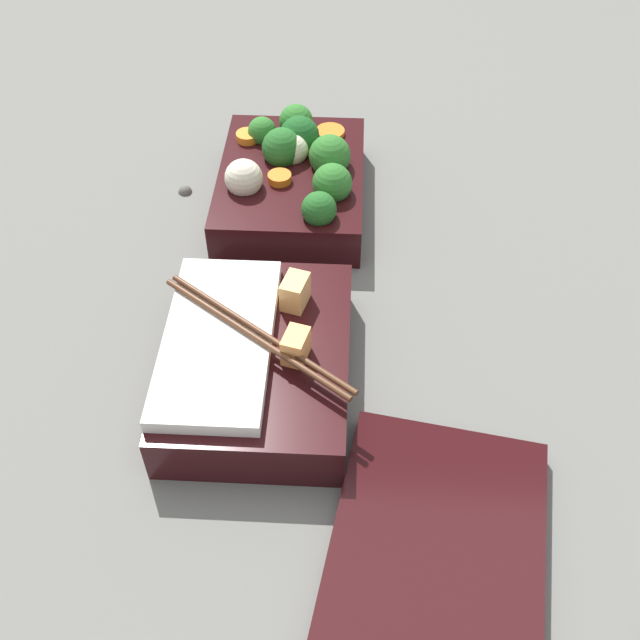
# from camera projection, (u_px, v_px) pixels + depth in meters

# --- Properties ---
(ground_plane) EXTENTS (3.00, 3.00, 0.00)m
(ground_plane) POSITION_uv_depth(u_px,v_px,m) (282.00, 286.00, 0.72)
(ground_plane) COLOR slate
(bento_tray_vegetable) EXTENTS (0.20, 0.15, 0.08)m
(bento_tray_vegetable) POSITION_uv_depth(u_px,v_px,m) (293.00, 177.00, 0.79)
(bento_tray_vegetable) COLOR black
(bento_tray_vegetable) RESTS_ON ground_plane
(bento_tray_rice) EXTENTS (0.20, 0.17, 0.07)m
(bento_tray_rice) POSITION_uv_depth(u_px,v_px,m) (255.00, 360.00, 0.62)
(bento_tray_rice) COLOR black
(bento_tray_rice) RESTS_ON ground_plane
(bento_lid) EXTENTS (0.22, 0.18, 0.02)m
(bento_lid) POSITION_uv_depth(u_px,v_px,m) (436.00, 549.00, 0.52)
(bento_lid) COLOR black
(bento_lid) RESTS_ON ground_plane
(pebble_1) EXTENTS (0.01, 0.01, 0.01)m
(pebble_1) POSITION_uv_depth(u_px,v_px,m) (185.00, 189.00, 0.82)
(pebble_1) COLOR #595651
(pebble_1) RESTS_ON ground_plane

